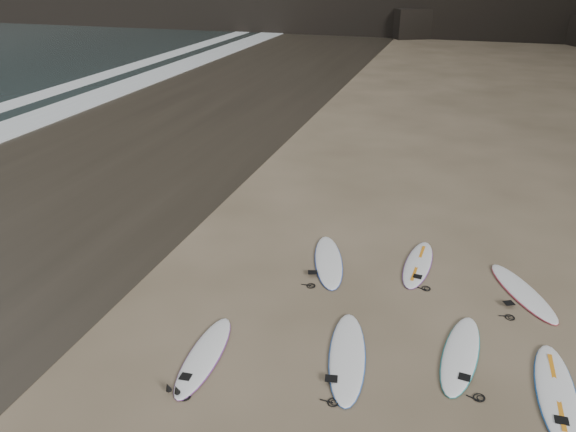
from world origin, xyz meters
name	(u,v)px	position (x,y,z in m)	size (l,w,h in m)	color
ground	(473,366)	(0.00, 0.00, 0.00)	(240.00, 240.00, 0.00)	#897559
wet_sand	(128,140)	(-13.00, 10.00, 0.00)	(12.00, 200.00, 0.01)	#383026
foam_near	(12,128)	(-18.50, 10.00, 0.03)	(2.20, 200.00, 0.05)	white
surfboard_0	(204,355)	(-4.57, -1.15, 0.04)	(0.56, 2.31, 0.08)	white
surfboard_1	(347,356)	(-2.13, -0.42, 0.05)	(0.62, 2.58, 0.09)	white
surfboard_2	(461,353)	(-0.21, 0.24, 0.04)	(0.58, 2.41, 0.09)	white
surfboard_3	(556,391)	(1.30, -0.30, 0.05)	(0.60, 2.51, 0.09)	white
surfboard_5	(329,261)	(-3.25, 2.82, 0.05)	(0.61, 2.53, 0.09)	white
surfboard_6	(418,264)	(-1.24, 3.31, 0.04)	(0.56, 2.32, 0.08)	white
surfboard_7	(523,292)	(0.99, 2.74, 0.04)	(0.57, 2.38, 0.09)	white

